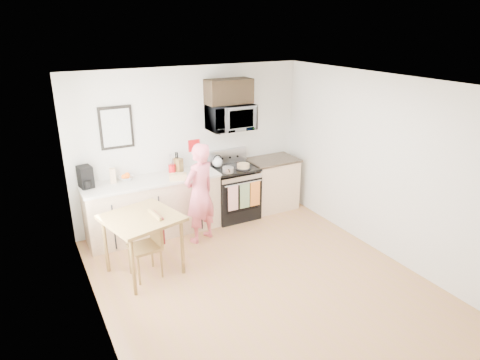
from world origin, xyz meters
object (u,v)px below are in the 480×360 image
range (234,193)px  chair (153,235)px  person (200,193)px  dining_table (142,223)px  cake (243,166)px  microwave (230,117)px

range → chair: size_ratio=1.30×
person → dining_table: 1.16m
dining_table → cake: cake is taller
range → cake: size_ratio=4.58×
person → cake: person is taller
person → chair: person is taller
chair → dining_table: bearing=139.0°
range → microwave: (-0.00, 0.10, 1.32)m
person → cake: 1.04m
microwave → cake: (0.10, -0.26, -0.80)m
microwave → person: bearing=-143.6°
microwave → person: 1.44m
range → dining_table: range is taller
person → cake: size_ratio=6.23×
microwave → dining_table: (-1.90, -1.13, -1.02)m
person → cake: bearing=178.7°
person → cake: (0.96, 0.37, 0.17)m
microwave → chair: microwave is taller
microwave → cake: 0.84m
microwave → person: (-0.85, -0.63, -0.97)m
microwave → cake: microwave is taller
range → microwave: bearing=90.1°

